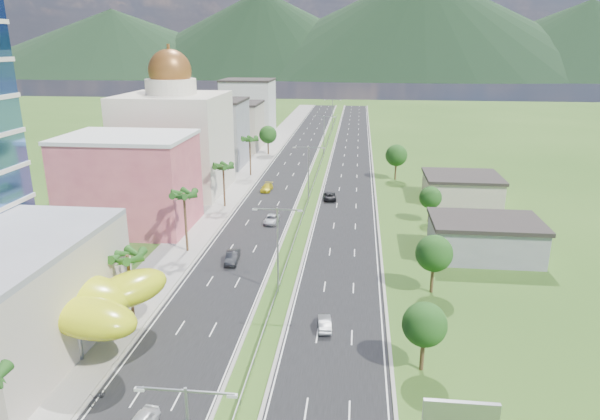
% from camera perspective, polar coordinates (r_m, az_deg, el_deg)
% --- Properties ---
extents(ground, '(500.00, 500.00, 0.00)m').
position_cam_1_polar(ground, '(58.95, -3.80, -12.94)').
color(ground, '#2D5119').
rests_on(ground, ground).
extents(road_left, '(11.00, 260.00, 0.04)m').
position_cam_1_polar(road_left, '(144.15, -0.58, 5.48)').
color(road_left, black).
rests_on(road_left, ground).
extents(road_right, '(11.00, 260.00, 0.04)m').
position_cam_1_polar(road_right, '(143.18, 5.42, 5.32)').
color(road_right, black).
rests_on(road_right, ground).
extents(sidewalk_left, '(7.00, 260.00, 0.12)m').
position_cam_1_polar(sidewalk_left, '(145.55, -4.31, 5.57)').
color(sidewalk_left, gray).
rests_on(sidewalk_left, ground).
extents(median_guardrail, '(0.10, 216.06, 0.76)m').
position_cam_1_polar(median_guardrail, '(125.81, 1.85, 3.99)').
color(median_guardrail, gray).
rests_on(median_guardrail, ground).
extents(streetlight_median_b, '(6.04, 0.25, 11.00)m').
position_cam_1_polar(streetlight_median_b, '(64.96, -2.40, -3.34)').
color(streetlight_median_b, gray).
rests_on(streetlight_median_b, ground).
extents(streetlight_median_c, '(6.04, 0.25, 11.00)m').
position_cam_1_polar(streetlight_median_c, '(103.07, 0.92, 4.50)').
color(streetlight_median_c, gray).
rests_on(streetlight_median_c, ground).
extents(streetlight_median_d, '(6.04, 0.25, 11.00)m').
position_cam_1_polar(streetlight_median_d, '(147.15, 2.58, 8.38)').
color(streetlight_median_d, gray).
rests_on(streetlight_median_d, ground).
extents(streetlight_median_e, '(6.04, 0.25, 11.00)m').
position_cam_1_polar(streetlight_median_e, '(191.66, 3.48, 10.46)').
color(streetlight_median_e, gray).
rests_on(streetlight_median_e, ground).
extents(lime_canopy, '(18.00, 15.00, 7.40)m').
position_cam_1_polar(lime_canopy, '(59.92, -24.02, -8.61)').
color(lime_canopy, '#BBC513').
rests_on(lime_canopy, ground).
extents(pink_shophouse, '(20.00, 15.00, 15.00)m').
position_cam_1_polar(pink_shophouse, '(92.83, -17.67, 2.70)').
color(pink_shophouse, '#C04F5D').
rests_on(pink_shophouse, ground).
extents(domed_building, '(20.00, 20.00, 28.70)m').
position_cam_1_polar(domed_building, '(112.98, -13.24, 7.56)').
color(domed_building, beige).
rests_on(domed_building, ground).
extents(midrise_grey, '(16.00, 15.00, 16.00)m').
position_cam_1_polar(midrise_grey, '(136.76, -9.32, 8.01)').
color(midrise_grey, gray).
rests_on(midrise_grey, ground).
extents(midrise_beige, '(16.00, 15.00, 13.00)m').
position_cam_1_polar(midrise_beige, '(158.04, -7.18, 8.79)').
color(midrise_beige, '#BEB29C').
rests_on(midrise_beige, ground).
extents(midrise_white, '(16.00, 15.00, 18.00)m').
position_cam_1_polar(midrise_white, '(179.97, -5.52, 10.68)').
color(midrise_white, silver).
rests_on(midrise_white, ground).
extents(shed_near, '(15.00, 10.00, 5.00)m').
position_cam_1_polar(shed_near, '(81.99, 19.07, -3.01)').
color(shed_near, gray).
rests_on(shed_near, ground).
extents(shed_far, '(14.00, 12.00, 4.40)m').
position_cam_1_polar(shed_far, '(110.55, 16.85, 2.20)').
color(shed_far, '#BEB29C').
rests_on(shed_far, ground).
extents(palm_tree_b, '(3.60, 3.60, 8.10)m').
position_cam_1_polar(palm_tree_b, '(61.95, -17.92, -4.96)').
color(palm_tree_b, '#47301C').
rests_on(palm_tree_b, ground).
extents(palm_tree_c, '(3.60, 3.60, 9.60)m').
position_cam_1_polar(palm_tree_c, '(79.10, -12.28, 1.41)').
color(palm_tree_c, '#47301C').
rests_on(palm_tree_c, ground).
extents(palm_tree_d, '(3.60, 3.60, 8.60)m').
position_cam_1_polar(palm_tree_d, '(100.71, -8.19, 4.48)').
color(palm_tree_d, '#47301C').
rests_on(palm_tree_d, ground).
extents(palm_tree_e, '(3.60, 3.60, 9.40)m').
position_cam_1_polar(palm_tree_e, '(124.44, -5.39, 7.39)').
color(palm_tree_e, '#47301C').
rests_on(palm_tree_e, ground).
extents(leafy_tree_lfar, '(4.90, 4.90, 8.05)m').
position_cam_1_polar(leafy_tree_lfar, '(149.12, -3.44, 8.03)').
color(leafy_tree_lfar, '#47301C').
rests_on(leafy_tree_lfar, ground).
extents(leafy_tree_ra, '(4.20, 4.20, 6.90)m').
position_cam_1_polar(leafy_tree_ra, '(51.92, 13.14, -11.83)').
color(leafy_tree_ra, '#47301C').
rests_on(leafy_tree_ra, ground).
extents(leafy_tree_rb, '(4.55, 4.55, 7.47)m').
position_cam_1_polar(leafy_tree_rb, '(67.42, 14.11, -4.52)').
color(leafy_tree_rb, '#47301C').
rests_on(leafy_tree_rb, ground).
extents(leafy_tree_rc, '(3.85, 3.85, 6.33)m').
position_cam_1_polar(leafy_tree_rc, '(94.40, 13.74, 1.29)').
color(leafy_tree_rc, '#47301C').
rests_on(leafy_tree_rc, ground).
extents(leafy_tree_rd, '(4.90, 4.90, 8.05)m').
position_cam_1_polar(leafy_tree_rd, '(122.76, 10.24, 5.76)').
color(leafy_tree_rd, '#47301C').
rests_on(leafy_tree_rd, ground).
extents(mountain_ridge, '(860.00, 140.00, 90.00)m').
position_cam_1_polar(mountain_ridge, '(503.49, 12.38, 13.60)').
color(mountain_ridge, black).
rests_on(mountain_ridge, ground).
extents(car_dark_left, '(2.03, 4.88, 1.57)m').
position_cam_1_polar(car_dark_left, '(76.35, -7.23, -5.00)').
color(car_dark_left, black).
rests_on(car_dark_left, road_left).
extents(car_silver_mid_left, '(2.44, 4.92, 1.34)m').
position_cam_1_polar(car_silver_mid_left, '(92.24, -3.05, -0.98)').
color(car_silver_mid_left, '#B4B6BD').
rests_on(car_silver_mid_left, road_left).
extents(car_yellow_far_left, '(2.23, 5.00, 1.43)m').
position_cam_1_polar(car_yellow_far_left, '(112.38, -3.56, 2.40)').
color(car_yellow_far_left, gold).
rests_on(car_yellow_far_left, road_left).
extents(car_silver_right, '(1.75, 4.02, 1.29)m').
position_cam_1_polar(car_silver_right, '(59.30, 2.65, -11.96)').
color(car_silver_right, '#95979C').
rests_on(car_silver_right, road_right).
extents(car_dark_far_right, '(3.04, 5.52, 1.46)m').
position_cam_1_polar(car_dark_far_right, '(106.18, 3.16, 1.53)').
color(car_dark_far_right, black).
rests_on(car_dark_far_right, road_right).
extents(motorcycle, '(0.94, 2.19, 1.35)m').
position_cam_1_polar(motorcycle, '(51.75, -20.77, -17.99)').
color(motorcycle, black).
rests_on(motorcycle, road_left).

